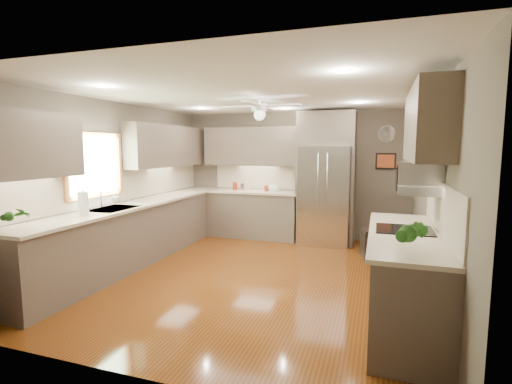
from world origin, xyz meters
The scene contains 28 objects.
floor centered at (0.00, 0.00, 0.00)m, with size 5.00×5.00×0.00m, color #4A2609.
ceiling centered at (0.00, 0.00, 2.50)m, with size 5.00×5.00×0.00m, color white.
wall_back centered at (0.00, 2.50, 1.25)m, with size 4.50×4.50×0.00m, color brown.
wall_front centered at (0.00, -2.50, 1.25)m, with size 4.50×4.50×0.00m, color brown.
wall_left centered at (-2.25, 0.00, 1.25)m, with size 5.00×5.00×0.00m, color brown.
wall_right centered at (2.25, 0.00, 1.25)m, with size 5.00×5.00×0.00m, color brown.
canister_a centered at (-1.14, 2.22, 1.02)m, with size 0.10×0.10×0.16m, color maroon.
canister_b centered at (-0.98, 2.21, 1.01)m, with size 0.09×0.09×0.14m, color silver.
canister_c centered at (-0.88, 2.20, 1.03)m, with size 0.11×0.11×0.17m, color beige.
canister_d centered at (-0.47, 2.18, 1.00)m, with size 0.08×0.08×0.12m, color maroon.
soap_bottle centered at (-2.08, -0.22, 1.03)m, with size 0.08×0.08×0.18m, color white.
potted_plant_left centered at (-1.94, -1.97, 1.10)m, with size 0.17×0.12×0.32m, color #1E5016.
potted_plant_right centered at (1.91, -1.62, 1.11)m, with size 0.19×0.15×0.34m, color #1E5016.
bowl centered at (-0.31, 2.17, 0.97)m, with size 0.21×0.21×0.05m, color beige.
left_run centered at (-1.95, 0.15, 0.48)m, with size 0.65×4.70×1.45m.
back_run centered at (-0.72, 2.20, 0.48)m, with size 1.85×0.65×1.45m.
uppers centered at (-0.74, 0.71, 1.87)m, with size 4.50×4.70×0.95m.
window centered at (-2.22, -0.50, 1.55)m, with size 0.05×1.12×0.92m.
sink centered at (-1.93, -0.50, 0.91)m, with size 0.50×0.70×0.32m.
refrigerator centered at (0.70, 2.16, 1.19)m, with size 1.06×0.75×2.45m.
right_run centered at (1.93, -0.80, 0.48)m, with size 0.70×2.20×1.45m.
microwave centered at (2.03, -0.55, 1.48)m, with size 0.43×0.55×0.34m.
ceiling_fan centered at (0.00, 0.30, 2.33)m, with size 1.18×1.18×0.32m.
recessed_lights centered at (-0.04, 0.40, 2.49)m, with size 2.84×3.14×0.01m.
wall_clock centered at (1.75, 2.48, 2.05)m, with size 0.30×0.03×0.30m.
framed_print centered at (1.75, 2.48, 1.55)m, with size 0.36×0.03×0.30m.
stool centered at (1.61, 1.42, 0.24)m, with size 0.45×0.45×0.46m.
paper_towel centered at (-1.96, -1.01, 1.08)m, with size 0.13×0.13×0.32m.
Camera 1 is at (1.63, -4.78, 1.79)m, focal length 26.00 mm.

